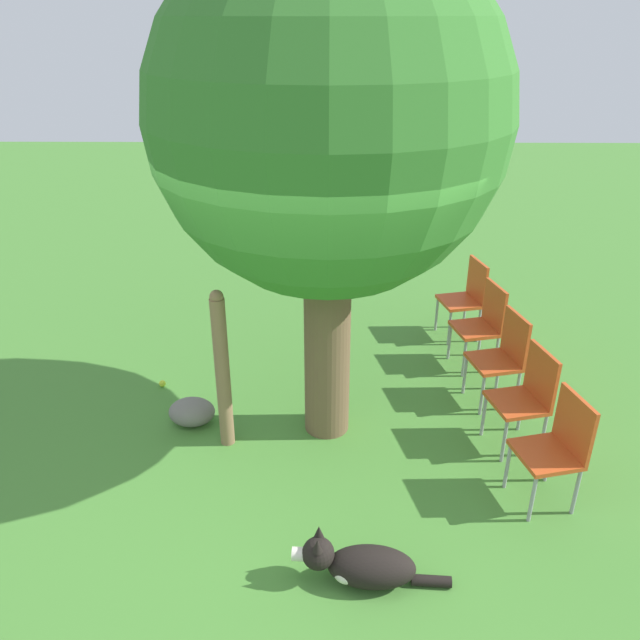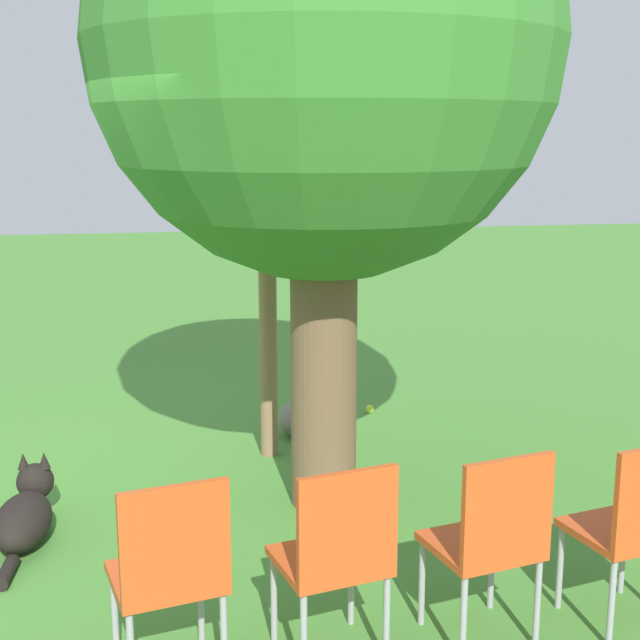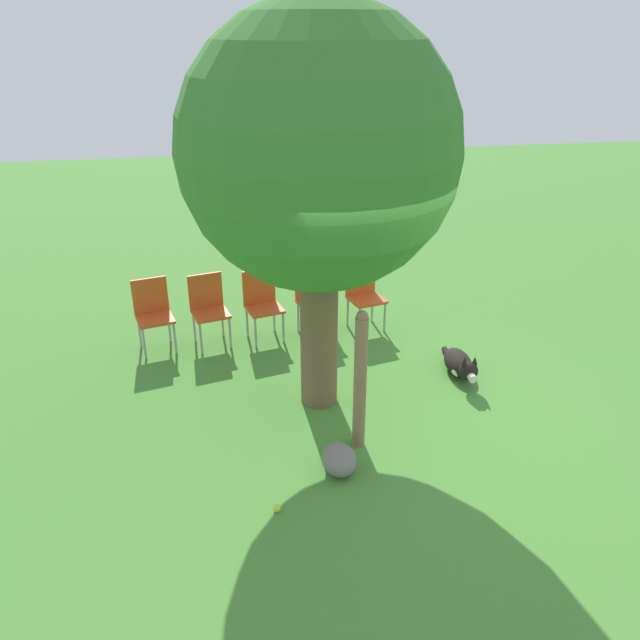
{
  "view_description": "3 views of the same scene",
  "coord_description": "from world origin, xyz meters",
  "px_view_note": "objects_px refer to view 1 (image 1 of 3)",
  "views": [
    {
      "loc": [
        0.23,
        -3.85,
        3.42
      ],
      "look_at": [
        0.18,
        0.83,
        1.11
      ],
      "focal_mm": 35.0,
      "sensor_mm": 36.0,
      "label": 1
    },
    {
      "loc": [
        5.34,
        -0.01,
        2.26
      ],
      "look_at": [
        0.13,
        0.86,
        1.13
      ],
      "focal_mm": 50.0,
      "sensor_mm": 36.0,
      "label": 2
    },
    {
      "loc": [
        -5.57,
        1.91,
        3.79
      ],
      "look_at": [
        0.11,
        0.88,
        1.05
      ],
      "focal_mm": 35.0,
      "sensor_mm": 36.0,
      "label": 3
    }
  ],
  "objects_px": {
    "red_chair_1": "(527,393)",
    "red_chair_2": "(503,353)",
    "red_chair_4": "(467,294)",
    "tennis_ball": "(162,384)",
    "dog": "(360,565)",
    "oak_tree": "(328,122)",
    "red_chair_0": "(558,444)",
    "red_chair_3": "(483,321)",
    "fence_post": "(222,370)"
  },
  "relations": [
    {
      "from": "oak_tree",
      "to": "red_chair_3",
      "type": "xyz_separation_m",
      "value": [
        1.64,
        1.15,
        -2.18
      ]
    },
    {
      "from": "red_chair_2",
      "to": "oak_tree",
      "type": "bearing_deg",
      "value": 2.06
    },
    {
      "from": "fence_post",
      "to": "red_chair_1",
      "type": "bearing_deg",
      "value": 0.13
    },
    {
      "from": "red_chair_2",
      "to": "red_chair_4",
      "type": "height_order",
      "value": "same"
    },
    {
      "from": "red_chair_2",
      "to": "red_chair_4",
      "type": "distance_m",
      "value": 1.39
    },
    {
      "from": "red_chair_2",
      "to": "red_chair_0",
      "type": "bearing_deg",
      "value": 79.25
    },
    {
      "from": "red_chair_1",
      "to": "tennis_ball",
      "type": "height_order",
      "value": "red_chair_1"
    },
    {
      "from": "red_chair_2",
      "to": "tennis_ball",
      "type": "bearing_deg",
      "value": -16.89
    },
    {
      "from": "dog",
      "to": "tennis_ball",
      "type": "xyz_separation_m",
      "value": [
        -1.9,
        2.41,
        -0.11
      ]
    },
    {
      "from": "red_chair_1",
      "to": "red_chair_2",
      "type": "xyz_separation_m",
      "value": [
        -0.03,
        0.69,
        0.0
      ]
    },
    {
      "from": "red_chair_3",
      "to": "red_chair_2",
      "type": "bearing_deg",
      "value": 79.25
    },
    {
      "from": "tennis_ball",
      "to": "red_chair_3",
      "type": "bearing_deg",
      "value": 8.29
    },
    {
      "from": "red_chair_0",
      "to": "red_chair_3",
      "type": "bearing_deg",
      "value": -100.75
    },
    {
      "from": "oak_tree",
      "to": "red_chair_0",
      "type": "distance_m",
      "value": 2.93
    },
    {
      "from": "red_chair_4",
      "to": "fence_post",
      "type": "bearing_deg",
      "value": 26.68
    },
    {
      "from": "oak_tree",
      "to": "red_chair_1",
      "type": "xyz_separation_m",
      "value": [
        1.7,
        -0.23,
        -2.18
      ]
    },
    {
      "from": "oak_tree",
      "to": "red_chair_2",
      "type": "relative_size",
      "value": 4.43
    },
    {
      "from": "red_chair_2",
      "to": "tennis_ball",
      "type": "distance_m",
      "value": 3.39
    },
    {
      "from": "oak_tree",
      "to": "red_chair_3",
      "type": "distance_m",
      "value": 2.96
    },
    {
      "from": "dog",
      "to": "red_chair_2",
      "type": "relative_size",
      "value": 1.16
    },
    {
      "from": "red_chair_1",
      "to": "fence_post",
      "type": "bearing_deg",
      "value": -13.18
    },
    {
      "from": "oak_tree",
      "to": "red_chair_0",
      "type": "bearing_deg",
      "value": -28.16
    },
    {
      "from": "red_chair_4",
      "to": "oak_tree",
      "type": "bearing_deg",
      "value": 35.62
    },
    {
      "from": "red_chair_0",
      "to": "red_chair_2",
      "type": "distance_m",
      "value": 1.39
    },
    {
      "from": "red_chair_4",
      "to": "dog",
      "type": "bearing_deg",
      "value": 55.58
    },
    {
      "from": "dog",
      "to": "tennis_ball",
      "type": "height_order",
      "value": "dog"
    },
    {
      "from": "dog",
      "to": "oak_tree",
      "type": "bearing_deg",
      "value": -78.91
    },
    {
      "from": "oak_tree",
      "to": "fence_post",
      "type": "relative_size",
      "value": 2.77
    },
    {
      "from": "red_chair_2",
      "to": "dog",
      "type": "bearing_deg",
      "value": 43.36
    },
    {
      "from": "oak_tree",
      "to": "red_chair_1",
      "type": "distance_m",
      "value": 2.78
    },
    {
      "from": "red_chair_1",
      "to": "tennis_ball",
      "type": "xyz_separation_m",
      "value": [
        -3.38,
        0.9,
        -0.49
      ]
    },
    {
      "from": "dog",
      "to": "red_chair_0",
      "type": "height_order",
      "value": "red_chair_0"
    },
    {
      "from": "fence_post",
      "to": "red_chair_2",
      "type": "xyz_separation_m",
      "value": [
        2.55,
        0.7,
        -0.21
      ]
    },
    {
      "from": "red_chair_4",
      "to": "tennis_ball",
      "type": "distance_m",
      "value": 3.52
    },
    {
      "from": "red_chair_4",
      "to": "tennis_ball",
      "type": "height_order",
      "value": "red_chair_4"
    },
    {
      "from": "dog",
      "to": "fence_post",
      "type": "height_order",
      "value": "fence_post"
    },
    {
      "from": "oak_tree",
      "to": "red_chair_2",
      "type": "height_order",
      "value": "oak_tree"
    },
    {
      "from": "oak_tree",
      "to": "tennis_ball",
      "type": "height_order",
      "value": "oak_tree"
    },
    {
      "from": "red_chair_1",
      "to": "red_chair_2",
      "type": "distance_m",
      "value": 0.69
    },
    {
      "from": "oak_tree",
      "to": "red_chair_4",
      "type": "xyz_separation_m",
      "value": [
        1.61,
        1.84,
        -2.18
      ]
    },
    {
      "from": "fence_post",
      "to": "red_chair_2",
      "type": "height_order",
      "value": "fence_post"
    },
    {
      "from": "oak_tree",
      "to": "dog",
      "type": "bearing_deg",
      "value": -82.66
    },
    {
      "from": "oak_tree",
      "to": "dog",
      "type": "xyz_separation_m",
      "value": [
        0.22,
        -1.74,
        -2.56
      ]
    },
    {
      "from": "fence_post",
      "to": "red_chair_1",
      "type": "xyz_separation_m",
      "value": [
        2.58,
        0.01,
        -0.21
      ]
    },
    {
      "from": "red_chair_4",
      "to": "red_chair_2",
      "type": "bearing_deg",
      "value": 79.25
    },
    {
      "from": "red_chair_1",
      "to": "red_chair_2",
      "type": "relative_size",
      "value": 1.0
    },
    {
      "from": "red_chair_0",
      "to": "red_chair_3",
      "type": "height_order",
      "value": "same"
    },
    {
      "from": "red_chair_1",
      "to": "red_chair_0",
      "type": "bearing_deg",
      "value": 79.25
    },
    {
      "from": "oak_tree",
      "to": "tennis_ball",
      "type": "distance_m",
      "value": 3.23
    },
    {
      "from": "red_chair_1",
      "to": "red_chair_3",
      "type": "relative_size",
      "value": 1.0
    }
  ]
}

